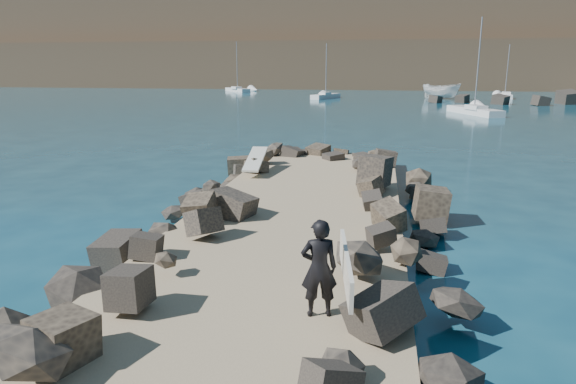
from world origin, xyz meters
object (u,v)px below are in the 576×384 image
surfboard_resting (255,162)px  sailboat_d (505,96)px  surfer_with_board (323,268)px  boat_imported (441,91)px

surfboard_resting → sailboat_d: sailboat_d is taller
sailboat_d → surfer_with_board: bearing=-104.3°
sailboat_d → boat_imported: bearing=-160.0°
surfboard_resting → surfer_with_board: 12.11m
surfboard_resting → surfer_with_board: bearing=-74.7°
boat_imported → surfboard_resting: bearing=-160.0°
sailboat_d → surfboard_resting: bearing=-110.1°
surfboard_resting → boat_imported: size_ratio=0.42×
surfer_with_board → sailboat_d: sailboat_d is taller
surfboard_resting → boat_imported: 60.66m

